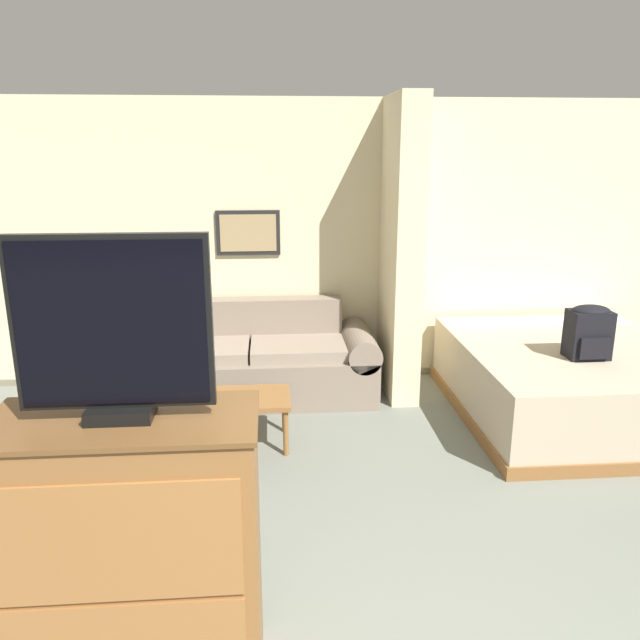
% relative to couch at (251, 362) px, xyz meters
% --- Properties ---
extents(wall_back, '(7.19, 0.16, 2.60)m').
position_rel_couch_xyz_m(wall_back, '(0.84, 0.48, 0.98)').
color(wall_back, beige).
rests_on(wall_back, ground_plane).
extents(wall_partition_pillar, '(0.24, 0.81, 2.60)m').
position_rel_couch_xyz_m(wall_partition_pillar, '(1.34, 0.02, 0.99)').
color(wall_partition_pillar, beige).
rests_on(wall_partition_pillar, ground_plane).
extents(couch, '(2.23, 0.84, 0.83)m').
position_rel_couch_xyz_m(couch, '(0.00, 0.00, 0.00)').
color(couch, gray).
rests_on(couch, ground_plane).
extents(coffee_table, '(0.68, 0.47, 0.39)m').
position_rel_couch_xyz_m(coffee_table, '(-0.02, -0.98, 0.03)').
color(coffee_table, brown).
rests_on(coffee_table, ground_plane).
extents(side_table, '(0.44, 0.44, 0.53)m').
position_rel_couch_xyz_m(side_table, '(-1.30, -0.02, 0.13)').
color(side_table, brown).
rests_on(side_table, ground_plane).
extents(table_lamp, '(0.30, 0.30, 0.39)m').
position_rel_couch_xyz_m(table_lamp, '(-1.30, -0.02, 0.48)').
color(table_lamp, tan).
rests_on(table_lamp, side_table).
extents(tv_dresser, '(1.01, 0.48, 1.20)m').
position_rel_couch_xyz_m(tv_dresser, '(-0.37, -3.12, 0.29)').
color(tv_dresser, brown).
rests_on(tv_dresser, ground_plane).
extents(tv, '(0.71, 0.16, 0.69)m').
position_rel_couch_xyz_m(tv, '(-0.37, -3.12, 1.23)').
color(tv, black).
rests_on(tv, tv_dresser).
extents(bed, '(1.85, 2.05, 0.60)m').
position_rel_couch_xyz_m(bed, '(2.67, -0.64, -0.01)').
color(bed, brown).
rests_on(bed, ground_plane).
extents(backpack, '(0.31, 0.24, 0.42)m').
position_rel_couch_xyz_m(backpack, '(2.62, -0.92, 0.50)').
color(backpack, black).
rests_on(backpack, bed).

